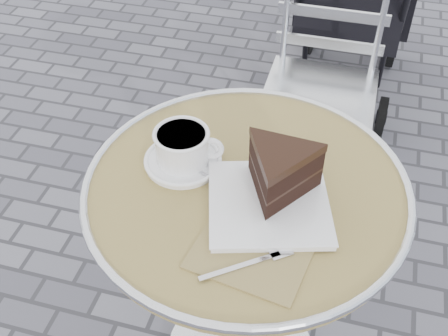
% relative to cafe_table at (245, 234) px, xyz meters
% --- Properties ---
extents(cafe_table, '(0.72, 0.72, 0.74)m').
position_rel_cafe_table_xyz_m(cafe_table, '(0.00, 0.00, 0.00)').
color(cafe_table, silver).
rests_on(cafe_table, ground).
extents(cappuccino_set, '(0.19, 0.17, 0.09)m').
position_rel_cafe_table_xyz_m(cappuccino_set, '(-0.15, 0.03, 0.20)').
color(cappuccino_set, white).
rests_on(cappuccino_set, cafe_table).
extents(cake_plate_set, '(0.30, 0.40, 0.13)m').
position_rel_cafe_table_xyz_m(cake_plate_set, '(0.07, -0.03, 0.23)').
color(cake_plate_set, '#8F774E').
rests_on(cake_plate_set, cafe_table).
extents(bistro_chair, '(0.39, 0.39, 0.86)m').
position_rel_cafe_table_xyz_m(bistro_chair, '(0.08, 0.88, -0.04)').
color(bistro_chair, silver).
rests_on(bistro_chair, ground).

